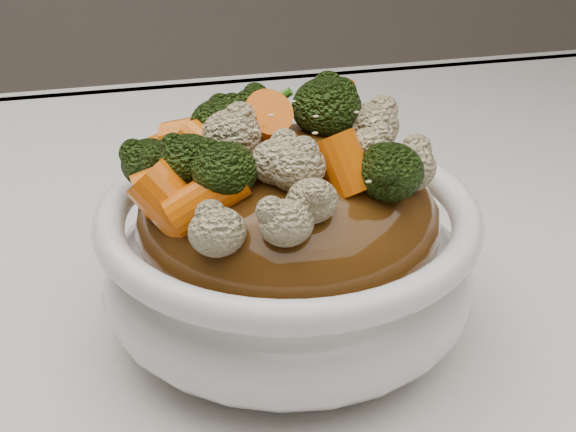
{
  "coord_description": "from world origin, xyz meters",
  "views": [
    {
      "loc": [
        -0.08,
        -0.37,
        1.03
      ],
      "look_at": [
        0.01,
        0.02,
        0.82
      ],
      "focal_mm": 55.0,
      "sensor_mm": 36.0,
      "label": 1
    }
  ],
  "objects": [
    {
      "name": "carrots",
      "position": [
        0.01,
        0.02,
        0.87
      ],
      "size": [
        0.17,
        0.17,
        0.04
      ],
      "primitive_type": null,
      "rotation": [
        0.0,
        0.0,
        0.11
      ],
      "color": "orange",
      "rests_on": "sauce_base"
    },
    {
      "name": "sesame_seeds",
      "position": [
        0.01,
        0.02,
        0.87
      ],
      "size": [
        0.15,
        0.15,
        0.01
      ],
      "primitive_type": null,
      "rotation": [
        0.0,
        0.0,
        0.11
      ],
      "color": "beige",
      "rests_on": "sauce_base"
    },
    {
      "name": "tablecloth",
      "position": [
        0.0,
        0.0,
        0.73
      ],
      "size": [
        1.2,
        0.8,
        0.04
      ],
      "primitive_type": "cube",
      "color": "silver",
      "rests_on": "dining_table"
    },
    {
      "name": "bowl",
      "position": [
        0.01,
        0.02,
        0.79
      ],
      "size": [
        0.21,
        0.21,
        0.08
      ],
      "primitive_type": null,
      "rotation": [
        0.0,
        0.0,
        0.11
      ],
      "color": "white",
      "rests_on": "tablecloth"
    },
    {
      "name": "scallions",
      "position": [
        0.01,
        0.02,
        0.87
      ],
      "size": [
        0.13,
        0.13,
        0.02
      ],
      "primitive_type": null,
      "rotation": [
        0.0,
        0.0,
        0.11
      ],
      "color": "#3A7C1C",
      "rests_on": "sauce_base"
    },
    {
      "name": "sauce_base",
      "position": [
        0.01,
        0.02,
        0.81
      ],
      "size": [
        0.17,
        0.17,
        0.09
      ],
      "primitive_type": "ellipsoid",
      "rotation": [
        0.0,
        0.0,
        0.11
      ],
      "color": "#4F2C0D",
      "rests_on": "bowl"
    },
    {
      "name": "broccoli",
      "position": [
        0.01,
        0.02,
        0.87
      ],
      "size": [
        0.17,
        0.17,
        0.04
      ],
      "primitive_type": null,
      "rotation": [
        0.0,
        0.0,
        0.11
      ],
      "color": "black",
      "rests_on": "sauce_base"
    },
    {
      "name": "cauliflower",
      "position": [
        0.01,
        0.02,
        0.87
      ],
      "size": [
        0.17,
        0.17,
        0.03
      ],
      "primitive_type": null,
      "rotation": [
        0.0,
        0.0,
        0.11
      ],
      "color": "#C9B889",
      "rests_on": "sauce_base"
    }
  ]
}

